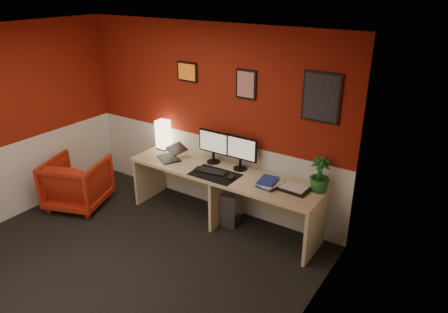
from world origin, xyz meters
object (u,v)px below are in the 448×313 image
at_px(shoji_lamp, 163,135).
at_px(armchair, 77,183).
at_px(monitor_right, 241,148).
at_px(desk, 223,197).
at_px(potted_plant, 320,175).
at_px(pc_tower, 232,205).
at_px(monitor_left, 213,142).
at_px(laptop, 169,151).
at_px(zen_tray, 293,189).

bearing_deg(shoji_lamp, armchair, -130.98).
bearing_deg(armchair, monitor_right, -176.04).
bearing_deg(desk, monitor_right, 54.37).
height_order(potted_plant, armchair, potted_plant).
bearing_deg(armchair, pc_tower, -177.24).
bearing_deg(monitor_left, pc_tower, -11.25).
bearing_deg(armchair, laptop, -168.63).
relative_size(desk, laptop, 7.88).
xyz_separation_m(laptop, armchair, (-1.11, -0.68, -0.49)).
bearing_deg(potted_plant, monitor_left, 179.95).
height_order(zen_tray, armchair, zen_tray).
bearing_deg(pc_tower, zen_tray, -19.13).
distance_m(laptop, pc_tower, 1.11).
distance_m(shoji_lamp, laptop, 0.40).
bearing_deg(armchair, desk, -179.39).
bearing_deg(monitor_left, laptop, -156.95).
height_order(desk, shoji_lamp, shoji_lamp).
bearing_deg(shoji_lamp, desk, -9.78).
distance_m(laptop, monitor_right, 1.02).
bearing_deg(monitor_right, potted_plant, -0.63).
distance_m(shoji_lamp, monitor_left, 0.87).
bearing_deg(desk, zen_tray, 2.95).
height_order(monitor_left, monitor_right, same).
relative_size(laptop, armchair, 0.43).
relative_size(monitor_right, armchair, 0.75).
bearing_deg(monitor_left, potted_plant, -0.05).
distance_m(laptop, monitor_left, 0.64).
bearing_deg(laptop, shoji_lamp, 170.85).
height_order(pc_tower, armchair, armchair).
bearing_deg(monitor_left, desk, -34.71).
xyz_separation_m(shoji_lamp, monitor_right, (1.28, 0.00, 0.09)).
relative_size(laptop, monitor_right, 0.57).
relative_size(laptop, pc_tower, 0.73).
relative_size(shoji_lamp, monitor_left, 0.69).
relative_size(zen_tray, potted_plant, 0.85).
distance_m(shoji_lamp, potted_plant, 2.33).
bearing_deg(armchair, zen_tray, 175.06).
relative_size(desk, monitor_right, 4.48).
height_order(shoji_lamp, zen_tray, shoji_lamp).
distance_m(monitor_left, potted_plant, 1.47).
relative_size(laptop, monitor_left, 0.57).
xyz_separation_m(zen_tray, pc_tower, (-0.87, 0.07, -0.52)).
relative_size(monitor_left, pc_tower, 1.29).
distance_m(desk, zen_tray, 1.02).
bearing_deg(armchair, shoji_lamp, -151.09).
height_order(zen_tray, potted_plant, potted_plant).
xyz_separation_m(monitor_left, armchair, (-1.68, -0.92, -0.67)).
height_order(laptop, monitor_right, monitor_right).
xyz_separation_m(shoji_lamp, laptop, (0.30, -0.25, -0.09)).
height_order(monitor_right, potted_plant, monitor_right).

